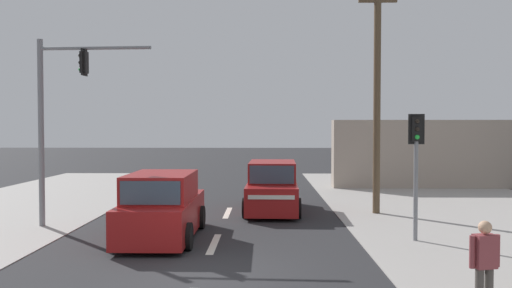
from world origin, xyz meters
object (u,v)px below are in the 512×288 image
at_px(utility_pole_midground_right, 377,87).
at_px(suv_oncoming_near, 272,188).
at_px(pedestal_signal_right_kerb, 416,155).
at_px(pedestrian_at_kerb, 485,263).
at_px(suv_receding_far, 162,208).
at_px(traffic_signal_mast, 57,107).

distance_m(utility_pole_midground_right, suv_oncoming_near, 5.43).
height_order(pedestal_signal_right_kerb, pedestrian_at_kerb, pedestal_signal_right_kerb).
distance_m(suv_receding_far, suv_oncoming_near, 5.74).
bearing_deg(utility_pole_midground_right, pedestrian_at_kerb, -92.69).
bearing_deg(suv_receding_far, utility_pole_midground_right, 31.43).
bearing_deg(suv_receding_far, pedestrian_at_kerb, -41.64).
bearing_deg(traffic_signal_mast, suv_oncoming_near, 23.92).
xyz_separation_m(suv_receding_far, pedestrian_at_kerb, (6.58, -5.85, 0.04)).
xyz_separation_m(traffic_signal_mast, pedestrian_at_kerb, (10.28, -7.54, -2.91)).
relative_size(suv_oncoming_near, pedestrian_at_kerb, 2.82).
distance_m(pedestal_signal_right_kerb, pedestrian_at_kerb, 5.86).
bearing_deg(suv_receding_far, suv_oncoming_near, 55.90).
xyz_separation_m(utility_pole_midground_right, suv_receding_far, (-7.06, -4.32, -3.81)).
height_order(utility_pole_midground_right, pedestrian_at_kerb, utility_pole_midground_right).
relative_size(utility_pole_midground_right, pedestal_signal_right_kerb, 2.51).
height_order(utility_pole_midground_right, suv_oncoming_near, utility_pole_midground_right).
bearing_deg(pedestrian_at_kerb, traffic_signal_mast, 143.76).
bearing_deg(pedestal_signal_right_kerb, suv_oncoming_near, 128.33).
bearing_deg(pedestal_signal_right_kerb, traffic_signal_mast, 170.09).
height_order(pedestal_signal_right_kerb, suv_receding_far, pedestal_signal_right_kerb).
height_order(traffic_signal_mast, pedestrian_at_kerb, traffic_signal_mast).
bearing_deg(suv_oncoming_near, pedestal_signal_right_kerb, -51.67).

